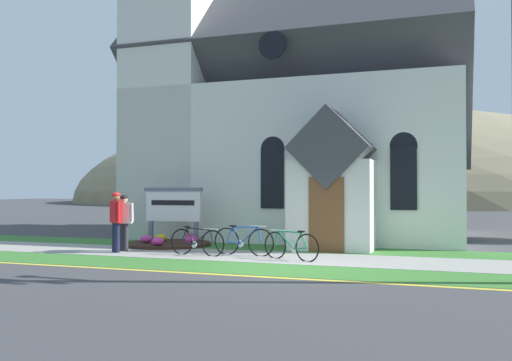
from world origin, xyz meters
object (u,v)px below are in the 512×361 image
(cyclist_in_blue_jersey, at_px, (124,219))
(bicycle_orange, at_px, (243,241))
(bicycle_red, at_px, (291,245))
(cyclist_in_red_jersey, at_px, (116,217))
(utility_pole, at_px, (512,44))
(bicycle_blue, at_px, (197,242))
(church_sign, at_px, (173,207))

(cyclist_in_blue_jersey, bearing_deg, bicycle_orange, 3.27)
(bicycle_red, bearing_deg, cyclist_in_blue_jersey, 176.03)
(cyclist_in_blue_jersey, height_order, cyclist_in_red_jersey, cyclist_in_red_jersey)
(bicycle_red, bearing_deg, cyclist_in_red_jersey, -179.80)
(utility_pole, bearing_deg, cyclist_in_red_jersey, 169.26)
(cyclist_in_blue_jersey, bearing_deg, bicycle_red, -3.97)
(bicycle_orange, height_order, bicycle_blue, bicycle_orange)
(bicycle_blue, height_order, cyclist_in_blue_jersey, cyclist_in_blue_jersey)
(cyclist_in_blue_jersey, height_order, utility_pole, utility_pole)
(bicycle_orange, distance_m, bicycle_blue, 1.24)
(bicycle_red, distance_m, utility_pole, 6.68)
(bicycle_orange, relative_size, cyclist_in_blue_jersey, 1.09)
(bicycle_red, distance_m, bicycle_blue, 2.65)
(bicycle_red, bearing_deg, utility_pole, -21.30)
(cyclist_in_red_jersey, xyz_separation_m, utility_pole, (9.92, -1.88, 3.53))
(church_sign, height_order, cyclist_in_red_jersey, church_sign)
(bicycle_blue, distance_m, utility_pole, 8.83)
(church_sign, distance_m, bicycle_orange, 3.79)
(cyclist_in_blue_jersey, bearing_deg, cyclist_in_red_jersey, -94.23)
(church_sign, xyz_separation_m, cyclist_in_blue_jersey, (-0.42, -2.17, -0.28))
(utility_pole, bearing_deg, bicycle_red, 158.70)
(church_sign, relative_size, bicycle_blue, 1.18)
(bicycle_orange, relative_size, cyclist_in_red_jersey, 1.04)
(bicycle_red, relative_size, bicycle_blue, 0.94)
(bicycle_orange, distance_m, cyclist_in_red_jersey, 3.67)
(bicycle_blue, distance_m, cyclist_in_red_jersey, 2.49)
(bicycle_orange, bearing_deg, cyclist_in_red_jersey, -170.96)
(bicycle_blue, bearing_deg, utility_pole, -15.18)
(bicycle_blue, relative_size, cyclist_in_red_jersey, 1.01)
(church_sign, height_order, bicycle_blue, church_sign)
(cyclist_in_blue_jersey, distance_m, cyclist_in_red_jersey, 0.37)
(bicycle_red, relative_size, cyclist_in_red_jersey, 0.95)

